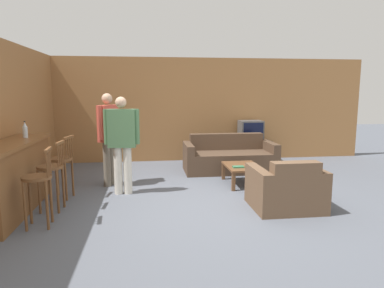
{
  "coord_description": "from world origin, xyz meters",
  "views": [
    {
      "loc": [
        -0.96,
        -5.07,
        1.77
      ],
      "look_at": [
        -0.2,
        0.83,
        0.85
      ],
      "focal_mm": 32.0,
      "sensor_mm": 36.0,
      "label": 1
    }
  ],
  "objects_px": {
    "person_by_window": "(108,134)",
    "bar_chair_far": "(62,164)",
    "bottle": "(25,130)",
    "person_by_counter": "(122,140)",
    "bar_chair_near": "(38,184)",
    "book_on_table": "(238,167)",
    "couch_far": "(229,158)",
    "armchair_near": "(286,190)",
    "bar_chair_mid": "(52,173)",
    "coffee_table": "(242,168)",
    "tv": "(251,131)",
    "tv_unit": "(250,151)"
  },
  "relations": [
    {
      "from": "person_by_window",
      "to": "bar_chair_far",
      "type": "bearing_deg",
      "value": -134.24
    },
    {
      "from": "bottle",
      "to": "person_by_counter",
      "type": "bearing_deg",
      "value": 9.37
    },
    {
      "from": "bottle",
      "to": "person_by_window",
      "type": "distance_m",
      "value": 1.46
    },
    {
      "from": "bar_chair_near",
      "to": "bottle",
      "type": "height_order",
      "value": "bottle"
    },
    {
      "from": "bar_chair_near",
      "to": "book_on_table",
      "type": "relative_size",
      "value": 5.03
    },
    {
      "from": "couch_far",
      "to": "bottle",
      "type": "height_order",
      "value": "bottle"
    },
    {
      "from": "couch_far",
      "to": "armchair_near",
      "type": "relative_size",
      "value": 1.98
    },
    {
      "from": "bar_chair_mid",
      "to": "bottle",
      "type": "bearing_deg",
      "value": 135.15
    },
    {
      "from": "coffee_table",
      "to": "tv",
      "type": "bearing_deg",
      "value": 69.34
    },
    {
      "from": "armchair_near",
      "to": "coffee_table",
      "type": "xyz_separation_m",
      "value": [
        -0.28,
        1.42,
        0.02
      ]
    },
    {
      "from": "bar_chair_near",
      "to": "armchair_near",
      "type": "distance_m",
      "value": 3.51
    },
    {
      "from": "bar_chair_mid",
      "to": "tv",
      "type": "relative_size",
      "value": 1.85
    },
    {
      "from": "bar_chair_mid",
      "to": "person_by_counter",
      "type": "bearing_deg",
      "value": 36.7
    },
    {
      "from": "armchair_near",
      "to": "bottle",
      "type": "bearing_deg",
      "value": 167.81
    },
    {
      "from": "bar_chair_near",
      "to": "book_on_table",
      "type": "distance_m",
      "value": 3.44
    },
    {
      "from": "book_on_table",
      "to": "bar_chair_far",
      "type": "bearing_deg",
      "value": -174.67
    },
    {
      "from": "coffee_table",
      "to": "person_by_window",
      "type": "relative_size",
      "value": 0.52
    },
    {
      "from": "armchair_near",
      "to": "bar_chair_far",
      "type": "bearing_deg",
      "value": 164.33
    },
    {
      "from": "tv_unit",
      "to": "coffee_table",
      "type": "bearing_deg",
      "value": -110.63
    },
    {
      "from": "couch_far",
      "to": "bottle",
      "type": "relative_size",
      "value": 7.61
    },
    {
      "from": "bar_chair_mid",
      "to": "bottle",
      "type": "relative_size",
      "value": 3.96
    },
    {
      "from": "couch_far",
      "to": "bottle",
      "type": "bearing_deg",
      "value": -155.28
    },
    {
      "from": "tv",
      "to": "book_on_table",
      "type": "height_order",
      "value": "tv"
    },
    {
      "from": "bar_chair_mid",
      "to": "coffee_table",
      "type": "relative_size",
      "value": 1.16
    },
    {
      "from": "bar_chair_mid",
      "to": "couch_far",
      "type": "xyz_separation_m",
      "value": [
        3.22,
        2.2,
        -0.28
      ]
    },
    {
      "from": "bar_chair_far",
      "to": "person_by_counter",
      "type": "relative_size",
      "value": 0.62
    },
    {
      "from": "coffee_table",
      "to": "person_by_counter",
      "type": "bearing_deg",
      "value": -171.78
    },
    {
      "from": "person_by_counter",
      "to": "coffee_table",
      "type": "bearing_deg",
      "value": 8.22
    },
    {
      "from": "bar_chair_far",
      "to": "armchair_near",
      "type": "height_order",
      "value": "bar_chair_far"
    },
    {
      "from": "bottle",
      "to": "bar_chair_mid",
      "type": "bearing_deg",
      "value": -44.85
    },
    {
      "from": "tv",
      "to": "coffee_table",
      "type": "bearing_deg",
      "value": -110.66
    },
    {
      "from": "person_by_counter",
      "to": "bar_chair_near",
      "type": "bearing_deg",
      "value": -125.91
    },
    {
      "from": "bar_chair_near",
      "to": "coffee_table",
      "type": "bearing_deg",
      "value": 27.66
    },
    {
      "from": "armchair_near",
      "to": "tv",
      "type": "distance_m",
      "value": 3.6
    },
    {
      "from": "bar_chair_mid",
      "to": "person_by_counter",
      "type": "xyz_separation_m",
      "value": [
        0.98,
        0.73,
        0.37
      ]
    },
    {
      "from": "coffee_table",
      "to": "bar_chair_far",
      "type": "bearing_deg",
      "value": -172.07
    },
    {
      "from": "bar_chair_near",
      "to": "coffee_table",
      "type": "height_order",
      "value": "bar_chair_near"
    },
    {
      "from": "tv_unit",
      "to": "book_on_table",
      "type": "height_order",
      "value": "tv_unit"
    },
    {
      "from": "bar_chair_far",
      "to": "book_on_table",
      "type": "distance_m",
      "value": 3.1
    },
    {
      "from": "bar_chair_mid",
      "to": "tv_unit",
      "type": "relative_size",
      "value": 1.0
    },
    {
      "from": "person_by_counter",
      "to": "armchair_near",
      "type": "bearing_deg",
      "value": -23.79
    },
    {
      "from": "bar_chair_far",
      "to": "armchair_near",
      "type": "distance_m",
      "value": 3.63
    },
    {
      "from": "bar_chair_mid",
      "to": "armchair_near",
      "type": "height_order",
      "value": "bar_chair_mid"
    },
    {
      "from": "tv",
      "to": "book_on_table",
      "type": "xyz_separation_m",
      "value": [
        -0.92,
        -2.26,
        -0.4
      ]
    },
    {
      "from": "tv",
      "to": "person_by_window",
      "type": "xyz_separation_m",
      "value": [
        -3.31,
        -1.84,
        0.2
      ]
    },
    {
      "from": "person_by_window",
      "to": "person_by_counter",
      "type": "relative_size",
      "value": 1.03
    },
    {
      "from": "coffee_table",
      "to": "bar_chair_mid",
      "type": "bearing_deg",
      "value": -161.79
    },
    {
      "from": "bar_chair_mid",
      "to": "bottle",
      "type": "height_order",
      "value": "bottle"
    },
    {
      "from": "bottle",
      "to": "person_by_counter",
      "type": "height_order",
      "value": "person_by_counter"
    },
    {
      "from": "couch_far",
      "to": "coffee_table",
      "type": "bearing_deg",
      "value": -90.8
    }
  ]
}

